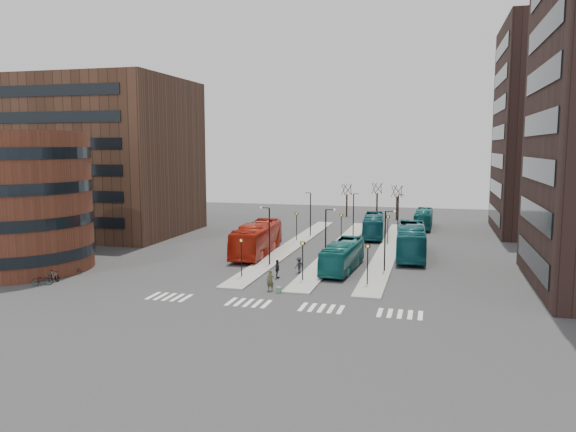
% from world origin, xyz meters
% --- Properties ---
extents(ground, '(160.00, 160.00, 0.00)m').
position_xyz_m(ground, '(0.00, 0.00, 0.00)').
color(ground, '#2B2B2E').
rests_on(ground, ground).
extents(island_left, '(2.50, 45.00, 0.15)m').
position_xyz_m(island_left, '(-4.00, 30.00, 0.07)').
color(island_left, gray).
rests_on(island_left, ground).
extents(island_mid, '(2.50, 45.00, 0.15)m').
position_xyz_m(island_mid, '(2.00, 30.00, 0.07)').
color(island_mid, gray).
rests_on(island_mid, ground).
extents(island_right, '(2.50, 45.00, 0.15)m').
position_xyz_m(island_right, '(8.00, 30.00, 0.07)').
color(island_right, gray).
rests_on(island_right, ground).
extents(suitcase, '(0.44, 0.36, 0.53)m').
position_xyz_m(suitcase, '(0.51, 7.55, 0.27)').
color(suitcase, '#1C4B9B').
rests_on(suitcase, ground).
extents(red_bus, '(3.83, 13.38, 3.68)m').
position_xyz_m(red_bus, '(-6.61, 23.64, 1.84)').
color(red_bus, '#AE1E0D').
rests_on(red_bus, ground).
extents(teal_bus_a, '(3.13, 10.75, 2.96)m').
position_xyz_m(teal_bus_a, '(4.40, 17.85, 1.48)').
color(teal_bus_a, '#13605E').
rests_on(teal_bus_a, ground).
extents(teal_bus_b, '(3.55, 11.51, 3.16)m').
position_xyz_m(teal_bus_b, '(5.15, 39.98, 1.58)').
color(teal_bus_b, '#12515C').
rests_on(teal_bus_b, ground).
extents(teal_bus_c, '(3.63, 13.26, 3.66)m').
position_xyz_m(teal_bus_c, '(10.82, 26.81, 1.83)').
color(teal_bus_c, '#135760').
rests_on(teal_bus_c, ground).
extents(teal_bus_d, '(2.68, 10.50, 2.91)m').
position_xyz_m(teal_bus_d, '(11.70, 50.31, 1.46)').
color(teal_bus_d, '#135E60').
rests_on(teal_bus_d, ground).
extents(traveller, '(0.69, 0.46, 1.87)m').
position_xyz_m(traveller, '(-0.35, 8.00, 0.94)').
color(traveller, '#4D4A2E').
rests_on(traveller, ground).
extents(commuter_a, '(0.93, 0.81, 1.61)m').
position_xyz_m(commuter_a, '(-5.25, 19.86, 0.80)').
color(commuter_a, black).
rests_on(commuter_a, ground).
extents(commuter_b, '(0.63, 1.11, 1.78)m').
position_xyz_m(commuter_b, '(-1.09, 12.85, 0.89)').
color(commuter_b, black).
rests_on(commuter_b, ground).
extents(commuter_c, '(1.06, 1.20, 1.61)m').
position_xyz_m(commuter_c, '(0.40, 15.47, 0.80)').
color(commuter_c, black).
rests_on(commuter_c, ground).
extents(bicycle_near, '(1.96, 1.28, 0.98)m').
position_xyz_m(bicycle_near, '(-21.00, 4.81, 0.49)').
color(bicycle_near, gray).
rests_on(bicycle_near, ground).
extents(bicycle_mid, '(1.72, 0.96, 1.00)m').
position_xyz_m(bicycle_mid, '(-21.00, 6.36, 0.50)').
color(bicycle_mid, gray).
rests_on(bicycle_mid, ground).
extents(bicycle_far, '(1.75, 0.86, 0.88)m').
position_xyz_m(bicycle_far, '(-21.00, 9.28, 0.44)').
color(bicycle_far, gray).
rests_on(bicycle_far, ground).
extents(crosswalk_stripes, '(22.35, 2.40, 0.01)m').
position_xyz_m(crosswalk_stripes, '(1.75, 4.00, 0.01)').
color(crosswalk_stripes, silver).
rests_on(crosswalk_stripes, ground).
extents(round_building, '(15.16, 15.16, 14.00)m').
position_xyz_m(round_building, '(-28.00, 10.00, 6.99)').
color(round_building, brown).
rests_on(round_building, ground).
extents(office_block, '(25.00, 20.12, 22.00)m').
position_xyz_m(office_block, '(-34.00, 33.98, 11.00)').
color(office_block, '#4D3123').
rests_on(office_block, ground).
extents(tower_far, '(20.12, 20.00, 30.00)m').
position_xyz_m(tower_far, '(31.98, 50.00, 15.00)').
color(tower_far, '#2E1E19').
rests_on(tower_far, ground).
extents(sign_poles, '(12.45, 22.12, 3.65)m').
position_xyz_m(sign_poles, '(1.60, 23.00, 2.41)').
color(sign_poles, black).
rests_on(sign_poles, ground).
extents(lamp_posts, '(14.04, 20.24, 6.12)m').
position_xyz_m(lamp_posts, '(2.64, 28.00, 3.58)').
color(lamp_posts, black).
rests_on(lamp_posts, ground).
extents(bare_trees, '(10.97, 8.14, 5.90)m').
position_xyz_m(bare_trees, '(2.67, 62.67, 2.72)').
color(bare_trees, black).
rests_on(bare_trees, ground).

